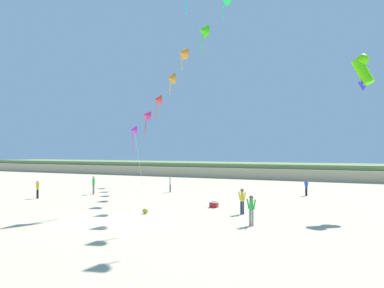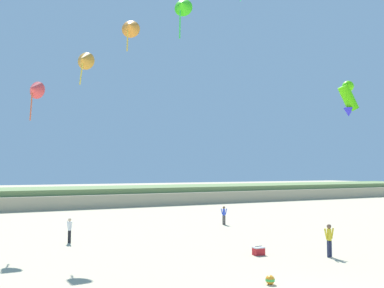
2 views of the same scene
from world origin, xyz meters
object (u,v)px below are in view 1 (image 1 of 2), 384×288
Objects in this scene: beach_cooler at (214,205)px; beach_ball at (145,211)px; person_near_left at (170,184)px; person_near_right at (38,188)px; large_kite_low_lead at (363,71)px; person_far_right at (94,184)px; person_far_center at (242,199)px; person_mid_center at (251,208)px; person_far_left at (306,186)px.

beach_ball is (-2.80, -4.72, -0.03)m from beach_cooler.
person_near_right is at bearing -127.52° from person_near_left.
large_kite_low_lead reaches higher than beach_ball.
person_near_left is 2.60× the size of beach_cooler.
person_near_right reaches higher than beach_ball.
beach_ball is (10.92, -7.59, -0.83)m from person_far_right.
person_far_center is at bearing -0.50° from person_near_right.
person_near_left is at bearing 52.48° from person_near_right.
person_mid_center is 4.04m from person_far_center.
person_mid_center is 2.89× the size of beach_cooler.
person_near_left is 13.02m from person_far_left.
person_far_right is 4.84× the size of beach_ball.
large_kite_low_lead reaches higher than person_far_left.
beach_ball is at bearing -12.32° from person_near_right.
large_kite_low_lead is at bearing 16.41° from beach_cooler.
beach_ball is at bearing -114.55° from person_far_left.
person_far_right is (2.11, 4.75, 0.12)m from person_near_right.
person_near_left reaches higher than person_far_left.
large_kite_low_lead is at bearing -55.83° from person_far_left.
person_far_center is 4.61× the size of beach_ball.
large_kite_low_lead is 17.49m from beach_ball.
person_far_center is at bearing -34.92° from beach_cooler.
beach_cooler is (-2.92, 2.04, -0.75)m from person_far_center.
large_kite_low_lead is (5.07, 8.53, 8.62)m from person_mid_center.
large_kite_low_lead is (6.92, 4.94, 8.62)m from person_far_center.
beach_cooler reaches higher than beach_ball.
person_near_left is at bearing 164.51° from large_kite_low_lead.
person_far_right is 17.35m from person_far_center.
person_near_left is 13.81m from beach_ball.
person_far_left is (20.19, 12.83, -0.03)m from person_near_right.
person_far_left is 17.25m from beach_ball.
large_kite_low_lead is 7.04× the size of beach_ball.
large_kite_low_lead is 4.41× the size of beach_cooler.
beach_cooler is (-4.36, -10.96, -0.64)m from person_far_left.
person_mid_center is at bearing -120.71° from large_kite_low_lead.
person_mid_center reaches higher than beach_cooler.
person_near_left is at bearing 133.96° from person_mid_center.
beach_cooler is at bearing -11.83° from person_far_right.
person_far_center reaches higher than person_near_right.
person_far_left is (12.66, 3.04, -0.01)m from person_near_left.
person_far_right reaches higher than person_mid_center.
beach_ball is at bearing -154.88° from person_far_center.
person_mid_center is (13.07, -13.55, 0.10)m from person_near_left.
beach_cooler is at bearing 6.75° from person_near_right.
beach_cooler is (-9.84, -2.90, -9.37)m from large_kite_low_lead.
person_near_left is 15.01m from person_far_center.
beach_ball is at bearing -34.81° from person_far_right.
person_far_center is (18.75, -0.16, 0.08)m from person_near_right.
beach_ball is (-7.57, 0.91, -0.78)m from person_mid_center.
person_mid_center and person_far_center have the same top height.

